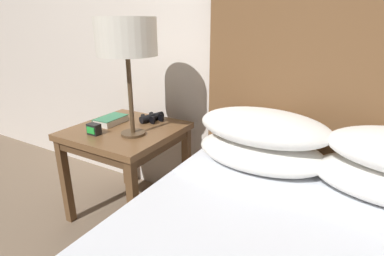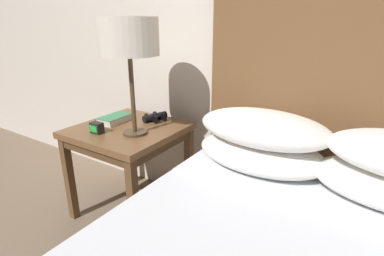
% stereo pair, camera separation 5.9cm
% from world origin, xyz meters
% --- Properties ---
extents(nightstand, '(0.58, 0.58, 0.56)m').
position_xyz_m(nightstand, '(-0.53, 0.52, 0.49)').
color(nightstand, brown).
rests_on(nightstand, ground_plane).
extents(table_lamp, '(0.30, 0.30, 0.60)m').
position_xyz_m(table_lamp, '(-0.42, 0.46, 1.06)').
color(table_lamp, '#4C3823').
rests_on(table_lamp, nightstand).
extents(book_on_nightstand, '(0.12, 0.19, 0.04)m').
position_xyz_m(book_on_nightstand, '(-0.66, 0.54, 0.58)').
color(book_on_nightstand, silver).
rests_on(book_on_nightstand, nightstand).
extents(binoculars_pair, '(0.15, 0.16, 0.05)m').
position_xyz_m(binoculars_pair, '(-0.48, 0.70, 0.58)').
color(binoculars_pair, black).
rests_on(binoculars_pair, nightstand).
extents(alarm_clock, '(0.07, 0.05, 0.06)m').
position_xyz_m(alarm_clock, '(-0.60, 0.35, 0.59)').
color(alarm_clock, black).
rests_on(alarm_clock, nightstand).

